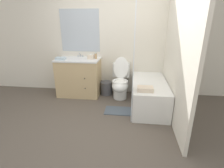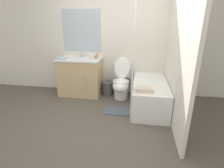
# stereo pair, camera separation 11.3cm
# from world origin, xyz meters

# --- Properties ---
(ground_plane) EXTENTS (14.00, 14.00, 0.00)m
(ground_plane) POSITION_xyz_m (0.00, 0.00, 0.00)
(ground_plane) COLOR brown
(wall_back) EXTENTS (8.00, 0.06, 2.50)m
(wall_back) POSITION_xyz_m (-0.01, 1.65, 1.25)
(wall_back) COLOR silver
(wall_back) RESTS_ON ground_plane
(wall_right) EXTENTS (0.05, 2.62, 2.50)m
(wall_right) POSITION_xyz_m (1.23, 0.81, 1.25)
(wall_right) COLOR silver
(wall_right) RESTS_ON ground_plane
(vanity_cabinet) EXTENTS (0.97, 0.61, 0.86)m
(vanity_cabinet) POSITION_xyz_m (-0.72, 1.34, 0.44)
(vanity_cabinet) COLOR tan
(vanity_cabinet) RESTS_ON ground_plane
(sink_faucet) EXTENTS (0.14, 0.12, 0.12)m
(sink_faucet) POSITION_xyz_m (-0.72, 1.54, 0.90)
(sink_faucet) COLOR silver
(sink_faucet) RESTS_ON vanity_cabinet
(toilet) EXTENTS (0.38, 0.70, 0.91)m
(toilet) POSITION_xyz_m (0.25, 1.27, 0.36)
(toilet) COLOR white
(toilet) RESTS_ON ground_plane
(bathtub) EXTENTS (0.66, 1.40, 0.52)m
(bathtub) POSITION_xyz_m (0.86, 0.93, 0.27)
(bathtub) COLOR white
(bathtub) RESTS_ON ground_plane
(shower_curtain) EXTENTS (0.01, 0.38, 1.99)m
(shower_curtain) POSITION_xyz_m (0.52, 0.44, 1.00)
(shower_curtain) COLOR white
(shower_curtain) RESTS_ON ground_plane
(wastebasket) EXTENTS (0.27, 0.27, 0.31)m
(wastebasket) POSITION_xyz_m (-0.10, 1.42, 0.15)
(wastebasket) COLOR #4C4C51
(wastebasket) RESTS_ON ground_plane
(tissue_box) EXTENTS (0.14, 0.12, 0.11)m
(tissue_box) POSITION_xyz_m (-0.43, 1.36, 0.91)
(tissue_box) COLOR beige
(tissue_box) RESTS_ON vanity_cabinet
(soap_dispenser) EXTENTS (0.05, 0.05, 0.15)m
(soap_dispenser) POSITION_xyz_m (-0.32, 1.39, 0.93)
(soap_dispenser) COLOR tan
(soap_dispenser) RESTS_ON vanity_cabinet
(hand_towel_folded) EXTENTS (0.20, 0.14, 0.06)m
(hand_towel_folded) POSITION_xyz_m (-1.06, 1.19, 0.89)
(hand_towel_folded) COLOR silver
(hand_towel_folded) RESTS_ON vanity_cabinet
(bath_towel_folded) EXTENTS (0.27, 0.19, 0.07)m
(bath_towel_folded) POSITION_xyz_m (0.74, 0.44, 0.56)
(bath_towel_folded) COLOR beige
(bath_towel_folded) RESTS_ON bathtub
(bath_mat) EXTENTS (0.54, 0.34, 0.02)m
(bath_mat) POSITION_xyz_m (0.27, 0.61, 0.01)
(bath_mat) COLOR #4C5660
(bath_mat) RESTS_ON ground_plane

